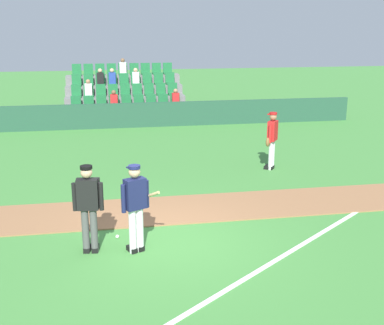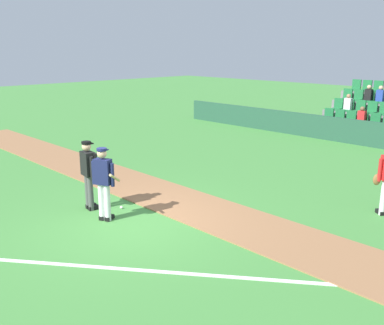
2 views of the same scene
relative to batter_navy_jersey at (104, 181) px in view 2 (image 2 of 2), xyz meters
name	(u,v)px [view 2 (image 2 of 2)]	position (x,y,z in m)	size (l,w,h in m)	color
ground_plane	(132,222)	(0.52, 0.38, -0.97)	(80.00, 80.00, 0.00)	#42843A
infield_dirt_path	(186,203)	(0.52, 2.12, -0.95)	(28.00, 1.89, 0.03)	#936642
foul_line_chalk	(210,275)	(3.52, -0.12, -0.96)	(12.00, 0.10, 0.01)	white
dugout_fence	(363,133)	(0.52, 12.31, -0.44)	(20.00, 0.16, 1.06)	#234C38
batter_navy_jersey	(104,181)	(0.00, 0.00, 0.00)	(0.75, 0.69, 1.76)	white
umpire_home_plate	(89,171)	(-0.89, 0.14, 0.03)	(0.59, 0.34, 1.76)	#4C4C4C
baseball	(121,207)	(-0.36, 0.71, -0.93)	(0.07, 0.07, 0.07)	white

